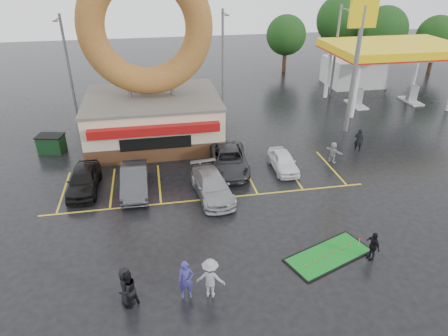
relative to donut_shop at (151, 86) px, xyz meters
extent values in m
plane|color=black|center=(3.00, -12.97, -4.46)|extent=(120.00, 120.00, 0.00)
cube|color=#472B19|center=(0.00, 0.03, -3.86)|extent=(10.00, 8.00, 1.20)
cube|color=beige|center=(0.00, 0.03, -2.11)|extent=(10.00, 8.00, 2.30)
cube|color=#59544C|center=(0.00, 0.03, -0.86)|extent=(10.20, 8.20, 0.20)
cube|color=maroon|center=(0.00, -4.27, -1.86)|extent=(9.00, 0.60, 0.60)
cylinder|color=slate|center=(-1.60, 0.03, -0.16)|extent=(0.30, 0.30, 1.20)
cylinder|color=slate|center=(1.60, 0.03, -0.16)|extent=(0.30, 0.30, 1.20)
torus|color=brown|center=(0.00, 0.03, 4.24)|extent=(9.60, 2.00, 9.60)
cylinder|color=silver|center=(18.00, 2.03, -1.96)|extent=(0.40, 0.40, 5.00)
cylinder|color=silver|center=(18.00, 8.03, -1.96)|extent=(0.40, 0.40, 5.00)
cylinder|color=silver|center=(28.00, 8.03, -1.96)|extent=(0.40, 0.40, 5.00)
cube|color=silver|center=(23.00, 5.03, 0.79)|extent=(12.00, 8.00, 0.50)
cube|color=yellow|center=(23.00, 5.03, 1.09)|extent=(12.30, 8.30, 0.70)
cube|color=#99999E|center=(20.00, 5.03, -3.56)|extent=(0.90, 0.60, 1.60)
cube|color=#99999E|center=(26.00, 5.03, -3.56)|extent=(0.90, 0.60, 1.60)
cube|color=silver|center=(23.00, 12.03, -2.96)|extent=(6.00, 5.00, 3.00)
cylinder|color=slate|center=(16.00, -0.97, 0.54)|extent=(0.36, 0.36, 10.00)
cube|color=yellow|center=(16.00, -0.97, 5.04)|extent=(2.20, 0.30, 2.20)
cylinder|color=slate|center=(-7.00, 7.03, 0.04)|extent=(0.24, 0.24, 9.00)
cylinder|color=slate|center=(-7.00, 6.03, 4.24)|extent=(0.12, 2.00, 0.12)
cube|color=slate|center=(-7.00, 5.03, 4.19)|extent=(0.40, 0.18, 0.12)
cylinder|color=slate|center=(7.00, 8.03, 0.04)|extent=(0.24, 0.24, 9.00)
cylinder|color=slate|center=(7.00, 7.03, 4.24)|extent=(0.12, 2.00, 0.12)
cube|color=slate|center=(7.00, 6.03, 4.19)|extent=(0.40, 0.18, 0.12)
cylinder|color=slate|center=(19.00, 9.03, 0.04)|extent=(0.24, 0.24, 9.00)
cylinder|color=slate|center=(19.00, 8.03, 4.24)|extent=(0.12, 2.00, 0.12)
cube|color=slate|center=(19.00, 7.03, 4.19)|extent=(0.40, 0.18, 0.12)
cylinder|color=#332114|center=(29.00, 17.03, -3.02)|extent=(0.50, 0.50, 2.88)
sphere|color=black|center=(29.00, 17.03, 0.74)|extent=(5.60, 5.60, 5.60)
cylinder|color=#332114|center=(35.00, 15.03, -3.20)|extent=(0.50, 0.50, 2.52)
sphere|color=black|center=(35.00, 15.03, 0.09)|extent=(4.90, 4.90, 4.90)
cylinder|color=#332114|center=(25.00, 21.03, -2.84)|extent=(0.50, 0.50, 3.24)
sphere|color=black|center=(25.00, 21.03, 1.39)|extent=(6.30, 6.30, 6.30)
cylinder|color=#332114|center=(17.00, 19.03, -3.20)|extent=(0.50, 0.50, 2.52)
sphere|color=black|center=(17.00, 19.03, 0.09)|extent=(4.90, 4.90, 4.90)
imported|color=black|center=(-4.66, -7.07, -3.71)|extent=(1.94, 4.51, 1.52)
imported|color=#333335|center=(-1.51, -7.77, -3.70)|extent=(1.63, 4.65, 1.53)
imported|color=#939498|center=(3.18, -9.19, -3.76)|extent=(2.50, 5.05, 1.41)
imported|color=#2A2A2C|center=(4.88, -5.98, -3.72)|extent=(2.96, 5.56, 1.49)
imported|color=white|center=(8.57, -6.67, -3.83)|extent=(1.57, 3.78, 1.28)
imported|color=navy|center=(0.79, -17.22, -3.52)|extent=(0.69, 0.46, 1.88)
imported|color=black|center=(-1.64, -17.28, -3.56)|extent=(1.12, 1.08, 1.81)
imported|color=gray|center=(1.83, -17.34, -3.49)|extent=(1.42, 1.08, 1.94)
imported|color=black|center=(-1.73, -17.06, -3.55)|extent=(0.88, 1.04, 1.82)
imported|color=black|center=(9.94, -16.37, -3.69)|extent=(0.50, 0.95, 1.54)
imported|color=#9C9D9F|center=(12.43, -6.21, -3.70)|extent=(1.08, 1.46, 1.53)
imported|color=black|center=(15.13, -4.77, -3.57)|extent=(0.78, 0.71, 1.80)
cube|color=#173D1D|center=(-7.75, -0.81, -3.81)|extent=(2.04, 1.60, 1.30)
cube|color=black|center=(7.98, -15.84, -4.44)|extent=(4.79, 3.35, 0.05)
cube|color=#13731F|center=(7.98, -15.84, -4.41)|extent=(4.53, 3.09, 0.03)
cylinder|color=silver|center=(9.77, -15.47, -4.16)|extent=(0.02, 0.02, 0.50)
cube|color=red|center=(9.84, -15.47, -3.96)|extent=(0.14, 0.01, 0.10)
camera|label=1|loc=(0.05, -30.09, 8.69)|focal=32.00mm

